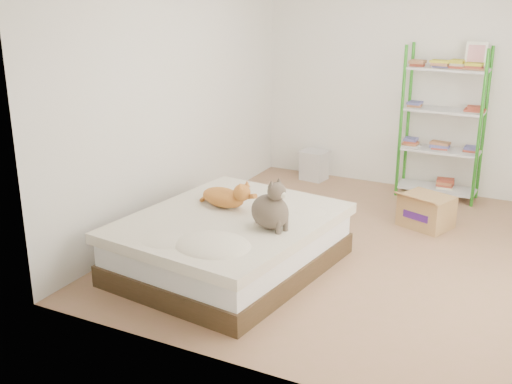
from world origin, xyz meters
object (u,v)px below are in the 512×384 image
Objects in this scene: bed at (230,243)px; orange_cat at (223,195)px; cardboard_box at (426,211)px; grey_cat at (270,204)px; shelf_unit at (443,119)px; white_bin at (314,165)px.

orange_cat reaches higher than bed.
cardboard_box is (1.28, 1.74, -0.07)m from bed.
grey_cat is 0.23× the size of shelf_unit.
shelf_unit is 1.24m from cardboard_box.
grey_cat is 2.07m from cardboard_box.
orange_cat is 1.42× the size of white_bin.
grey_cat is at bearing -12.53° from orange_cat.
white_bin is (-0.14, 2.48, -0.39)m from orange_cat.
shelf_unit is at bearing 73.47° from bed.
orange_cat is 1.27× the size of grey_cat.
shelf_unit is 1.66m from white_bin.
orange_cat is 0.90× the size of cardboard_box.
bed reaches higher than white_bin.
shelf_unit reaches higher than grey_cat.
shelf_unit reaches higher than cardboard_box.
cardboard_box is at bearing -84.08° from shelf_unit.
shelf_unit reaches higher than bed.
grey_cat is 2.90m from shelf_unit.
cardboard_box reaches higher than white_bin.
grey_cat is 1.12× the size of white_bin.
orange_cat is at bearing -86.82° from white_bin.
bed is at bearing 97.68° from grey_cat.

